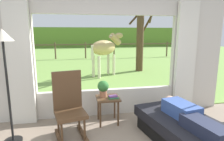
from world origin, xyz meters
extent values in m
cube|color=beige|center=(-2.02, 2.26, 1.27)|extent=(1.15, 0.12, 2.55)
cube|color=beige|center=(2.02, 2.26, 1.27)|extent=(1.15, 0.12, 2.55)
cube|color=beige|center=(0.00, 2.26, 0.28)|extent=(2.90, 0.12, 0.55)
cube|color=beige|center=(0.00, 2.26, 2.33)|extent=(2.90, 0.12, 0.45)
cube|color=silver|center=(-1.69, 2.12, 1.20)|extent=(0.44, 0.10, 2.40)
cube|color=silver|center=(1.69, 2.12, 1.20)|extent=(0.44, 0.10, 2.40)
cube|color=#759E47|center=(0.00, 13.16, 0.01)|extent=(36.00, 21.68, 0.02)
cube|color=olive|center=(0.00, 23.00, 1.20)|extent=(36.00, 2.00, 2.40)
cube|color=black|center=(0.98, 0.84, 0.12)|extent=(1.09, 1.69, 0.24)
cube|color=black|center=(0.98, 0.84, 0.33)|extent=(1.19, 1.83, 0.18)
cube|color=#334C8C|center=(0.98, 0.99, 0.53)|extent=(0.44, 0.65, 0.22)
cube|color=#1E2338|center=(0.98, 0.40, 0.51)|extent=(0.40, 0.72, 0.18)
sphere|color=tan|center=(0.98, 1.37, 0.53)|extent=(0.20, 0.20, 0.20)
cube|color=#4C331E|center=(-0.78, 1.33, 0.44)|extent=(0.57, 0.57, 0.06)
cube|color=#4C331E|center=(-0.82, 1.54, 0.78)|extent=(0.48, 0.17, 0.68)
cube|color=#4C331E|center=(-0.97, 1.29, 0.03)|extent=(0.21, 0.68, 0.06)
cube|color=#4C331E|center=(-0.58, 1.38, 0.03)|extent=(0.21, 0.68, 0.06)
cylinder|color=#4C331E|center=(-0.91, 1.12, 0.24)|extent=(0.04, 0.04, 0.38)
cylinder|color=#4C331E|center=(-0.56, 1.20, 0.24)|extent=(0.04, 0.04, 0.38)
cylinder|color=#4C331E|center=(-0.99, 1.47, 0.24)|extent=(0.04, 0.04, 0.38)
cylinder|color=#4C331E|center=(-0.64, 1.55, 0.24)|extent=(0.04, 0.04, 0.38)
cube|color=#4C331E|center=(-0.08, 1.82, 0.51)|extent=(0.44, 0.44, 0.03)
cylinder|color=#4C331E|center=(-0.25, 1.65, 0.24)|extent=(0.04, 0.04, 0.49)
cylinder|color=#4C331E|center=(0.09, 1.65, 0.24)|extent=(0.04, 0.04, 0.49)
cylinder|color=#4C331E|center=(-0.25, 1.99, 0.24)|extent=(0.04, 0.04, 0.49)
cylinder|color=#4C331E|center=(0.09, 1.99, 0.24)|extent=(0.04, 0.04, 0.49)
cylinder|color=#9E6042|center=(-0.16, 1.88, 0.58)|extent=(0.14, 0.14, 0.12)
sphere|color=#2D6B2D|center=(-0.16, 1.88, 0.73)|extent=(0.22, 0.22, 0.22)
cube|color=#337247|center=(0.02, 1.76, 0.53)|extent=(0.19, 0.15, 0.02)
cube|color=#59336B|center=(0.01, 1.76, 0.56)|extent=(0.17, 0.13, 0.02)
cylinder|color=black|center=(-1.71, 1.43, 0.01)|extent=(0.28, 0.28, 0.03)
cylinder|color=black|center=(-1.71, 1.43, 0.81)|extent=(0.04, 0.04, 1.63)
cone|color=beige|center=(-1.71, 1.43, 1.72)|extent=(0.32, 0.32, 0.18)
ellipsoid|color=tan|center=(0.44, 5.92, 1.17)|extent=(1.33, 1.19, 0.60)
cylinder|color=tan|center=(0.99, 6.32, 1.48)|extent=(0.64, 0.57, 0.53)
ellipsoid|color=tan|center=(1.18, 6.47, 1.63)|extent=(0.51, 0.45, 0.24)
cube|color=beige|center=(0.92, 6.28, 1.51)|extent=(0.39, 0.32, 0.32)
cylinder|color=beige|center=(-0.04, 5.56, 1.02)|extent=(0.14, 0.14, 0.55)
cylinder|color=beige|center=(0.68, 6.30, 0.45)|extent=(0.11, 0.11, 0.85)
cylinder|color=beige|center=(0.87, 6.04, 0.45)|extent=(0.11, 0.11, 0.85)
cylinder|color=beige|center=(0.01, 5.80, 0.45)|extent=(0.11, 0.11, 0.85)
cylinder|color=beige|center=(0.20, 5.54, 0.45)|extent=(0.11, 0.11, 0.85)
cylinder|color=#4C3823|center=(2.21, 6.71, 1.45)|extent=(0.32, 0.32, 2.86)
cylinder|color=#47331E|center=(2.72, 6.62, 2.70)|extent=(0.30, 1.18, 1.03)
cylinder|color=#47331E|center=(2.18, 7.24, 3.09)|extent=(1.31, 0.17, 0.94)
cylinder|color=#47331E|center=(2.29, 6.38, 2.88)|extent=(0.77, 0.27, 0.75)
cylinder|color=#47331E|center=(2.18, 7.09, 2.53)|extent=(0.82, 0.15, 0.86)
cylinder|color=#47331E|center=(2.63, 6.90, 2.21)|extent=(0.44, 0.82, 1.11)
cylinder|color=brown|center=(-4.00, 11.64, 0.57)|extent=(0.10, 0.10, 1.10)
cylinder|color=brown|center=(-2.00, 11.64, 0.57)|extent=(0.10, 0.10, 1.10)
cylinder|color=brown|center=(0.00, 11.64, 0.57)|extent=(0.10, 0.10, 1.10)
cylinder|color=brown|center=(2.00, 11.64, 0.57)|extent=(0.10, 0.10, 1.10)
cylinder|color=brown|center=(4.00, 11.64, 0.57)|extent=(0.10, 0.10, 1.10)
cylinder|color=brown|center=(6.00, 11.64, 0.57)|extent=(0.10, 0.10, 1.10)
cylinder|color=brown|center=(8.00, 11.64, 0.57)|extent=(0.10, 0.10, 1.10)
cube|color=brown|center=(0.00, 11.64, 0.97)|extent=(16.00, 0.06, 0.08)
camera|label=1|loc=(-0.66, -1.68, 1.74)|focal=30.87mm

